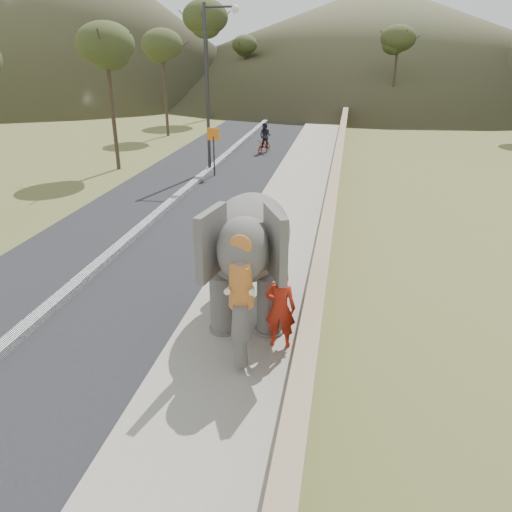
{
  "coord_description": "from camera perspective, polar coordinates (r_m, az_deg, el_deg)",
  "views": [
    {
      "loc": [
        2.14,
        -10.87,
        6.25
      ],
      "look_at": [
        0.2,
        -0.42,
        1.7
      ],
      "focal_mm": 35.0,
      "sensor_mm": 36.0,
      "label": 1
    }
  ],
  "objects": [
    {
      "name": "road",
      "position": [
        22.92,
        -8.12,
        7.16
      ],
      "size": [
        7.0,
        120.0,
        0.03
      ],
      "primitive_type": "cube",
      "color": "black",
      "rests_on": "ground"
    },
    {
      "name": "parapet",
      "position": [
        21.64,
        8.93,
        7.62
      ],
      "size": [
        0.3,
        120.0,
        1.1
      ],
      "primitive_type": "cube",
      "color": "tan",
      "rests_on": "ground"
    },
    {
      "name": "signboard",
      "position": [
        25.5,
        -4.87,
        12.69
      ],
      "size": [
        0.6,
        0.08,
        2.4
      ],
      "color": "#2D2D33",
      "rests_on": "ground"
    },
    {
      "name": "median",
      "position": [
        22.9,
        -8.13,
        7.39
      ],
      "size": [
        0.35,
        120.0,
        0.22
      ],
      "primitive_type": "cube",
      "color": "black",
      "rests_on": "ground"
    },
    {
      "name": "walkway",
      "position": [
        21.87,
        4.5,
        6.7
      ],
      "size": [
        3.0,
        120.0,
        0.15
      ],
      "primitive_type": "cube",
      "color": "#9E9687",
      "rests_on": "ground"
    },
    {
      "name": "hill_left",
      "position": [
        77.28,
        -23.08,
        25.07
      ],
      "size": [
        60.0,
        60.0,
        22.0
      ],
      "primitive_type": "cone",
      "color": "brown",
      "rests_on": "ground"
    },
    {
      "name": "ground",
      "position": [
        12.72,
        -0.55,
        -6.26
      ],
      "size": [
        160.0,
        160.0,
        0.0
      ],
      "primitive_type": "plane",
      "color": "olive",
      "rests_on": "ground"
    },
    {
      "name": "hill_far",
      "position": [
        80.92,
        13.66,
        23.12
      ],
      "size": [
        80.0,
        80.0,
        14.0
      ],
      "primitive_type": "cone",
      "color": "brown",
      "rests_on": "ground"
    },
    {
      "name": "distant_car",
      "position": [
        48.88,
        26.83,
        14.31
      ],
      "size": [
        4.29,
        1.88,
        1.44
      ],
      "primitive_type": "imported",
      "rotation": [
        0.0,
        0.0,
        1.53
      ],
      "color": "silver",
      "rests_on": "ground"
    },
    {
      "name": "elephant_and_man",
      "position": [
        11.75,
        -0.73,
        0.25
      ],
      "size": [
        2.64,
        4.47,
        3.07
      ],
      "color": "slate",
      "rests_on": "ground"
    },
    {
      "name": "lamppost",
      "position": [
        26.06,
        -5.0,
        20.07
      ],
      "size": [
        1.76,
        0.36,
        8.0
      ],
      "color": "#303035",
      "rests_on": "ground"
    },
    {
      "name": "trees",
      "position": [
        40.45,
        10.58,
        19.52
      ],
      "size": [
        47.49,
        45.15,
        9.88
      ],
      "color": "#473828",
      "rests_on": "ground"
    },
    {
      "name": "motorcyclist",
      "position": [
        31.28,
        1.0,
        12.99
      ],
      "size": [
        0.99,
        1.67,
        1.81
      ],
      "color": "maroon",
      "rests_on": "ground"
    }
  ]
}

